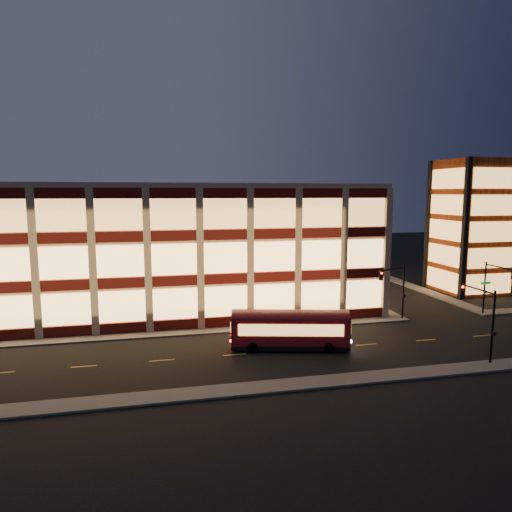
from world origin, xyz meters
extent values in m
plane|color=black|center=(0.00, 0.00, 0.00)|extent=(200.00, 200.00, 0.00)
cube|color=#514F4C|center=(-3.00, 1.00, 0.07)|extent=(54.00, 2.00, 0.15)
cube|color=#514F4C|center=(23.00, 17.00, 0.07)|extent=(2.00, 30.00, 0.15)
cube|color=#514F4C|center=(34.00, 17.00, 0.07)|extent=(2.00, 30.00, 0.15)
cube|color=#514F4C|center=(0.00, -13.00, 0.07)|extent=(100.00, 2.00, 0.15)
cube|color=tan|center=(-3.00, 17.00, 7.00)|extent=(50.00, 30.00, 14.00)
cube|color=tan|center=(-3.00, 17.00, 14.25)|extent=(50.40, 30.40, 0.50)
cube|color=#470C0A|center=(-3.00, 1.88, 0.65)|extent=(50.10, 0.25, 1.00)
cube|color=#FFBA6B|center=(-3.00, 1.90, 2.75)|extent=(49.00, 0.20, 3.00)
cube|color=#470C0A|center=(22.12, 17.00, 0.65)|extent=(0.25, 30.10, 1.00)
cube|color=#FFBA6B|center=(22.10, 17.00, 2.75)|extent=(0.20, 29.00, 3.00)
cube|color=#470C0A|center=(-3.00, 1.88, 5.05)|extent=(50.10, 0.25, 1.00)
cube|color=#FFBA6B|center=(-3.00, 1.90, 7.15)|extent=(49.00, 0.20, 3.00)
cube|color=#470C0A|center=(22.12, 17.00, 5.05)|extent=(0.25, 30.10, 1.00)
cube|color=#FFBA6B|center=(22.10, 17.00, 7.15)|extent=(0.20, 29.00, 3.00)
cube|color=#470C0A|center=(-3.00, 1.88, 9.45)|extent=(50.10, 0.25, 1.00)
cube|color=#FFBA6B|center=(-3.00, 1.90, 11.55)|extent=(49.00, 0.20, 3.00)
cube|color=#470C0A|center=(22.12, 17.00, 9.45)|extent=(0.25, 30.10, 1.00)
cube|color=#FFBA6B|center=(22.10, 17.00, 11.55)|extent=(0.20, 29.00, 3.00)
cube|color=#8C3814|center=(40.00, 12.00, 9.00)|extent=(8.00, 8.00, 18.00)
cube|color=black|center=(36.00, 8.00, 9.00)|extent=(0.60, 0.60, 18.00)
cube|color=black|center=(36.00, 16.00, 9.00)|extent=(0.60, 0.60, 18.00)
cube|color=black|center=(44.00, 16.00, 9.00)|extent=(0.60, 0.60, 18.00)
cube|color=#FFB459|center=(40.00, 7.92, 1.80)|extent=(6.60, 0.16, 2.60)
cube|color=#FFB459|center=(35.92, 12.00, 1.80)|extent=(0.16, 6.60, 2.60)
cube|color=#FFB459|center=(40.00, 7.92, 5.20)|extent=(6.60, 0.16, 2.60)
cube|color=#FFB459|center=(35.92, 12.00, 5.20)|extent=(0.16, 6.60, 2.60)
cube|color=#FFB459|center=(40.00, 7.92, 8.60)|extent=(6.60, 0.16, 2.60)
cube|color=#FFB459|center=(35.92, 12.00, 8.60)|extent=(0.16, 6.60, 2.60)
cube|color=#FFB459|center=(40.00, 7.92, 12.00)|extent=(6.60, 0.16, 2.60)
cube|color=#FFB459|center=(35.92, 12.00, 12.00)|extent=(0.16, 6.60, 2.60)
cube|color=#FFB459|center=(40.00, 7.92, 15.40)|extent=(6.60, 0.16, 2.60)
cube|color=#FFB459|center=(35.92, 12.00, 15.40)|extent=(0.16, 6.60, 2.60)
cylinder|color=black|center=(23.50, 0.80, 3.00)|extent=(0.18, 0.18, 6.00)
cylinder|color=black|center=(21.75, 0.05, 5.70)|extent=(3.56, 1.63, 0.14)
cube|color=black|center=(20.00, -0.70, 5.20)|extent=(0.32, 0.32, 0.95)
sphere|color=#FF0C05|center=(20.00, -0.88, 5.50)|extent=(0.20, 0.20, 0.20)
cube|color=black|center=(23.50, 0.60, 2.60)|extent=(0.25, 0.18, 0.28)
cylinder|color=black|center=(33.50, 0.80, 3.00)|extent=(0.18, 0.18, 6.00)
cylinder|color=black|center=(33.50, -1.20, 5.70)|extent=(0.14, 4.00, 0.14)
cube|color=black|center=(33.50, 0.60, 2.60)|extent=(0.25, 0.18, 0.28)
cube|color=#0C7226|center=(33.50, 0.65, 3.60)|extent=(1.20, 0.06, 0.28)
cylinder|color=black|center=(23.50, -12.50, 3.00)|extent=(0.18, 0.18, 6.00)
cylinder|color=black|center=(23.50, -10.50, 5.70)|extent=(0.14, 4.00, 0.14)
cube|color=black|center=(23.50, -8.50, 5.20)|extent=(0.32, 0.32, 0.95)
sphere|color=#FF0C05|center=(23.50, -8.68, 5.50)|extent=(0.20, 0.20, 0.20)
cube|color=black|center=(23.50, -12.70, 2.60)|extent=(0.25, 0.18, 0.28)
cube|color=maroon|center=(9.03, -5.41, 1.73)|extent=(10.46, 4.83, 2.33)
cube|color=black|center=(9.03, -5.41, 0.36)|extent=(10.46, 4.83, 0.36)
cylinder|color=black|center=(5.61, -5.74, 0.46)|extent=(0.96, 0.51, 0.91)
cylinder|color=black|center=(6.13, -3.57, 0.46)|extent=(0.96, 0.51, 0.91)
cylinder|color=black|center=(11.93, -7.25, 0.46)|extent=(0.96, 0.51, 0.91)
cylinder|color=black|center=(12.45, -5.08, 0.46)|extent=(0.96, 0.51, 0.91)
cube|color=#FFB459|center=(8.72, -6.67, 2.03)|extent=(8.70, 2.14, 1.02)
cube|color=#FFB459|center=(9.33, -4.15, 2.03)|extent=(8.70, 2.14, 1.02)
camera|label=1|loc=(-2.20, -42.39, 13.50)|focal=32.00mm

